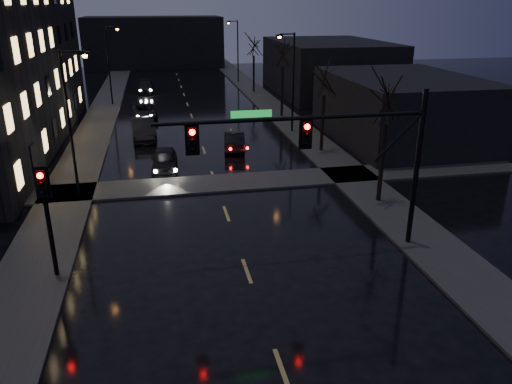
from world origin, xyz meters
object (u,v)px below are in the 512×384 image
oncoming_car_c (145,111)px  oncoming_car_d (146,87)px  oncoming_car_a (165,160)px  lead_car (234,141)px  oncoming_car_b (143,129)px

oncoming_car_c → oncoming_car_d: oncoming_car_d is taller
oncoming_car_a → lead_car: size_ratio=0.96×
oncoming_car_a → oncoming_car_b: bearing=102.6°
oncoming_car_d → lead_car: lead_car is taller
oncoming_car_a → lead_car: bearing=39.0°
oncoming_car_b → oncoming_car_d: size_ratio=1.07×
oncoming_car_a → lead_car: (5.15, 3.80, 0.00)m
oncoming_car_b → oncoming_car_d: bearing=85.9°
oncoming_car_b → lead_car: size_ratio=1.20×
oncoming_car_a → oncoming_car_d: size_ratio=0.86×
oncoming_car_b → oncoming_car_d: oncoming_car_b is taller
oncoming_car_c → oncoming_car_d: 14.35m
oncoming_car_a → oncoming_car_c: bearing=97.8°
oncoming_car_a → oncoming_car_d: (-1.49, 30.40, -0.01)m
oncoming_car_a → lead_car: lead_car is taller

